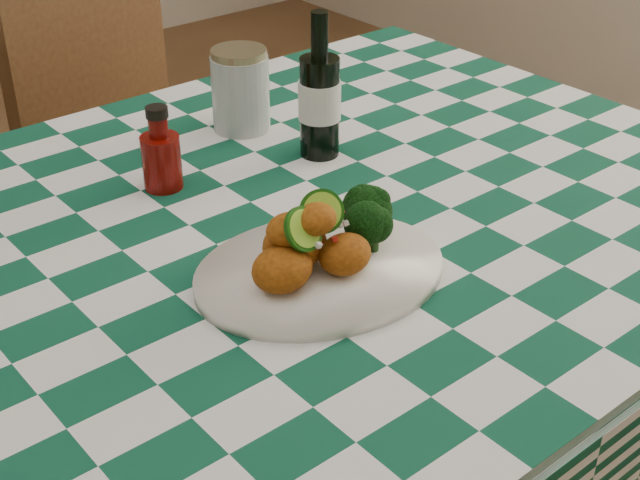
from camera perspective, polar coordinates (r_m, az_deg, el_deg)
dining_table at (r=1.42m, az=-5.68°, el=-13.97°), size 1.66×1.06×0.79m
plate at (r=1.09m, az=0.00°, el=-2.07°), size 0.37×0.31×0.02m
fried_chicken_pile at (r=1.06m, az=-0.54°, el=0.15°), size 0.14×0.10×0.09m
broccoli_side at (r=1.13m, az=3.18°, el=1.64°), size 0.09×0.09×0.07m
ketchup_bottle at (r=1.30m, az=-10.18°, el=5.82°), size 0.07×0.07×0.13m
mason_jar at (r=1.48m, az=-5.11°, el=9.56°), size 0.11×0.11×0.14m
beer_bottle at (r=1.36m, az=-0.03°, el=9.85°), size 0.07×0.07×0.23m
wooden_chair_right at (r=2.01m, az=-9.81°, el=3.41°), size 0.54×0.56×0.95m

